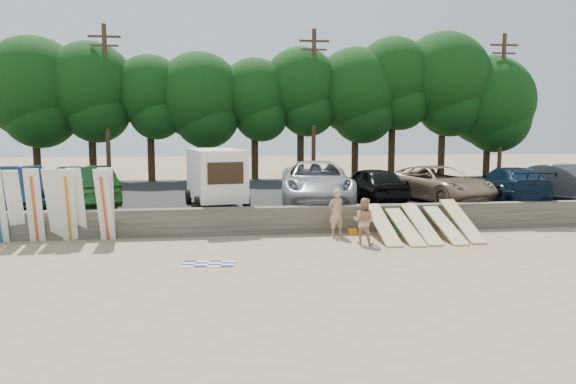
% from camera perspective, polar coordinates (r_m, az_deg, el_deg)
% --- Properties ---
extents(ground, '(120.00, 120.00, 0.00)m').
position_cam_1_polar(ground, '(18.33, 5.55, -5.80)').
color(ground, tan).
rests_on(ground, ground).
extents(seawall, '(44.00, 0.50, 1.00)m').
position_cam_1_polar(seawall, '(21.11, 3.68, -2.75)').
color(seawall, '#6B6356').
rests_on(seawall, ground).
extents(parking_lot, '(44.00, 14.50, 0.70)m').
position_cam_1_polar(parking_lot, '(28.45, 0.65, -0.63)').
color(parking_lot, '#282828').
rests_on(parking_lot, ground).
extents(treeline, '(34.19, 6.22, 9.29)m').
position_cam_1_polar(treeline, '(35.32, -0.40, 10.40)').
color(treeline, '#382616').
rests_on(treeline, parking_lot).
extents(utility_poles, '(25.80, 0.26, 9.00)m').
position_cam_1_polar(utility_poles, '(34.01, 2.64, 9.12)').
color(utility_poles, '#473321').
rests_on(utility_poles, parking_lot).
extents(box_trailer, '(2.62, 3.94, 2.34)m').
position_cam_1_polar(box_trailer, '(22.98, -7.33, 1.76)').
color(box_trailer, white).
rests_on(box_trailer, parking_lot).
extents(car_0, '(3.24, 5.25, 1.63)m').
position_cam_1_polar(car_0, '(25.30, -25.54, 0.49)').
color(car_0, '#142547').
rests_on(car_0, parking_lot).
extents(car_1, '(3.74, 5.44, 1.70)m').
position_cam_1_polar(car_1, '(23.95, -20.15, 0.50)').
color(car_1, black).
rests_on(car_1, parking_lot).
extents(car_2, '(3.75, 6.72, 1.78)m').
position_cam_1_polar(car_2, '(24.16, 2.89, 1.03)').
color(car_2, '#A8A8AE').
rests_on(car_2, parking_lot).
extents(car_3, '(2.37, 4.68, 1.53)m').
position_cam_1_polar(car_3, '(24.61, 8.53, 0.78)').
color(car_3, black).
rests_on(car_3, parking_lot).
extents(car_4, '(4.15, 6.04, 1.53)m').
position_cam_1_polar(car_4, '(25.49, 15.03, 0.83)').
color(car_4, '#8B7059').
rests_on(car_4, parking_lot).
extents(car_5, '(2.75, 5.37, 1.49)m').
position_cam_1_polar(car_5, '(26.71, 21.60, 0.80)').
color(car_5, black).
rests_on(car_5, parking_lot).
extents(car_6, '(3.40, 4.96, 1.55)m').
position_cam_1_polar(car_6, '(28.15, 26.42, 0.91)').
color(car_6, '#46494A').
rests_on(car_6, parking_lot).
extents(surfboard_upright_1, '(0.53, 0.80, 2.51)m').
position_cam_1_polar(surfboard_upright_1, '(21.23, -25.99, -1.30)').
color(surfboard_upright_1, white).
rests_on(surfboard_upright_1, ground).
extents(surfboard_upright_2, '(0.53, 0.62, 2.56)m').
position_cam_1_polar(surfboard_upright_2, '(20.90, -24.37, -1.27)').
color(surfboard_upright_2, white).
rests_on(surfboard_upright_2, ground).
extents(surfboard_upright_3, '(0.59, 0.73, 2.54)m').
position_cam_1_polar(surfboard_upright_3, '(20.80, -22.67, -1.25)').
color(surfboard_upright_3, white).
rests_on(surfboard_upright_3, ground).
extents(surfboard_upright_4, '(0.56, 0.73, 2.54)m').
position_cam_1_polar(surfboard_upright_4, '(20.62, -21.45, -1.27)').
color(surfboard_upright_4, white).
rests_on(surfboard_upright_4, ground).
extents(surfboard_upright_5, '(0.56, 0.64, 2.56)m').
position_cam_1_polar(surfboard_upright_5, '(20.72, -20.63, -1.17)').
color(surfboard_upright_5, white).
rests_on(surfboard_upright_5, ground).
extents(surfboard_upright_6, '(0.55, 0.60, 2.56)m').
position_cam_1_polar(surfboard_upright_6, '(20.35, -17.95, -1.19)').
color(surfboard_upright_6, white).
rests_on(surfboard_upright_6, ground).
extents(surfboard_upright_7, '(0.58, 0.78, 2.53)m').
position_cam_1_polar(surfboard_upright_7, '(20.27, -18.14, -1.28)').
color(surfboard_upright_7, white).
rests_on(surfboard_upright_7, ground).
extents(surfboard_low_0, '(0.56, 2.85, 1.08)m').
position_cam_1_polar(surfboard_low_0, '(19.97, 9.58, -3.26)').
color(surfboard_low_0, beige).
rests_on(surfboard_low_0, ground).
extents(surfboard_low_1, '(0.56, 2.90, 0.91)m').
position_cam_1_polar(surfboard_low_1, '(20.19, 11.76, -3.44)').
color(surfboard_low_1, beige).
rests_on(surfboard_low_1, ground).
extents(surfboard_low_2, '(0.56, 2.85, 1.06)m').
position_cam_1_polar(surfboard_low_2, '(20.45, 13.37, -3.14)').
color(surfboard_low_2, beige).
rests_on(surfboard_low_2, ground).
extents(surfboard_low_3, '(0.56, 2.89, 0.95)m').
position_cam_1_polar(surfboard_low_3, '(20.73, 15.64, -3.23)').
color(surfboard_low_3, beige).
rests_on(surfboard_low_3, ground).
extents(surfboard_low_4, '(0.56, 2.81, 1.19)m').
position_cam_1_polar(surfboard_low_4, '(21.12, 17.25, -2.78)').
color(surfboard_low_4, beige).
rests_on(surfboard_low_4, ground).
extents(beachgoer_a, '(0.73, 0.62, 1.72)m').
position_cam_1_polar(beachgoer_a, '(20.33, 4.90, -2.10)').
color(beachgoer_a, tan).
rests_on(beachgoer_a, ground).
extents(beachgoer_b, '(0.97, 0.92, 1.57)m').
position_cam_1_polar(beachgoer_b, '(19.07, 7.71, -2.94)').
color(beachgoer_b, tan).
rests_on(beachgoer_b, ground).
extents(cooler, '(0.40, 0.33, 0.32)m').
position_cam_1_polar(cooler, '(20.71, 10.48, -3.99)').
color(cooler, '#289255').
rests_on(cooler, ground).
extents(gear_bag, '(0.32, 0.27, 0.22)m').
position_cam_1_polar(gear_bag, '(20.81, 6.52, -4.01)').
color(gear_bag, orange).
rests_on(gear_bag, ground).
extents(beach_towel, '(1.67, 1.67, 0.00)m').
position_cam_1_polar(beach_towel, '(16.46, -8.10, -7.24)').
color(beach_towel, white).
rests_on(beach_towel, ground).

